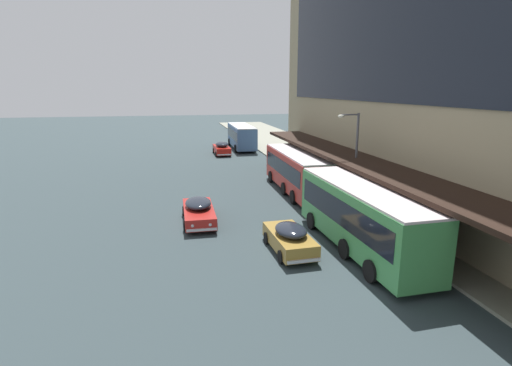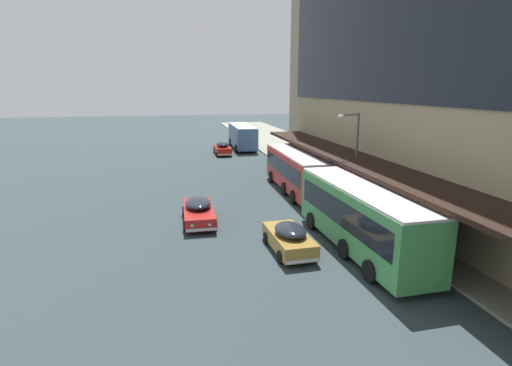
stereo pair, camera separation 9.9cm
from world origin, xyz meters
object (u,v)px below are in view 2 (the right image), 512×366
transit_bus_kerbside_rear (242,135)px  sedan_far_back (199,211)px  sedan_second_near (289,238)px  street_lamp (354,154)px  sedan_oncoming_rear (222,148)px  transit_bus_kerbside_far (361,215)px  transit_bus_kerbside_front (297,169)px

transit_bus_kerbside_rear → sedan_far_back: size_ratio=1.99×
sedan_second_near → street_lamp: size_ratio=0.67×
sedan_oncoming_rear → sedan_far_back: sedan_oncoming_rear is taller
transit_bus_kerbside_rear → transit_bus_kerbside_far: (-0.27, -36.09, 0.08)m
transit_bus_kerbside_front → transit_bus_kerbside_rear: (-0.18, 23.99, 0.01)m
transit_bus_kerbside_rear → street_lamp: bearing=-85.8°
sedan_oncoming_rear → transit_bus_kerbside_rear: bearing=53.5°
transit_bus_kerbside_far → sedan_second_near: transit_bus_kerbside_far is taller
transit_bus_kerbside_rear → sedan_second_near: transit_bus_kerbside_rear is taller
sedan_far_back → street_lamp: street_lamp is taller
transit_bus_kerbside_far → sedan_far_back: bearing=141.3°
transit_bus_kerbside_far → transit_bus_kerbside_rear: bearing=89.6°
transit_bus_kerbside_rear → transit_bus_kerbside_far: transit_bus_kerbside_far is taller
transit_bus_kerbside_rear → transit_bus_kerbside_front: bearing=-89.6°
street_lamp → transit_bus_kerbside_front: bearing=109.0°
transit_bus_kerbside_front → transit_bus_kerbside_far: size_ratio=1.00×
transit_bus_kerbside_front → transit_bus_kerbside_far: 12.11m
sedan_second_near → sedan_oncoming_rear: bearing=89.1°
transit_bus_kerbside_front → street_lamp: size_ratio=1.66×
transit_bus_kerbside_front → transit_bus_kerbside_rear: 23.99m
transit_bus_kerbside_front → transit_bus_kerbside_rear: transit_bus_kerbside_rear is taller
transit_bus_kerbside_rear → street_lamp: street_lamp is taller
transit_bus_kerbside_far → transit_bus_kerbside_front: bearing=87.9°
sedan_second_near → street_lamp: bearing=43.2°
transit_bus_kerbside_far → sedan_far_back: size_ratio=2.14×
transit_bus_kerbside_front → sedan_second_near: (-4.02, -11.53, -1.08)m
sedan_oncoming_rear → street_lamp: bearing=-77.7°
transit_bus_kerbside_far → street_lamp: bearing=68.5°
sedan_second_near → street_lamp: 8.87m
transit_bus_kerbside_far → sedan_oncoming_rear: (-3.06, 31.60, -1.12)m
sedan_second_near → transit_bus_kerbside_rear: bearing=83.8°
sedan_second_near → transit_bus_kerbside_front: bearing=70.8°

